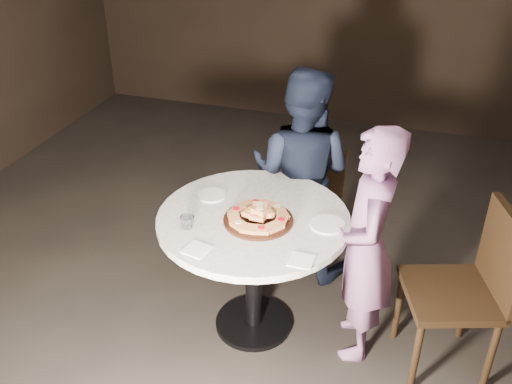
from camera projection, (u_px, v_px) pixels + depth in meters
The scene contains 13 objects.
floor at pixel (260, 335), 3.57m from camera, with size 7.00×7.00×0.00m, color black.
table at pixel (253, 238), 3.31m from camera, with size 1.15×1.15×0.83m.
serving_board at pixel (258, 220), 3.18m from camera, with size 0.39×0.39×0.02m, color black.
focaccia_pile at pixel (259, 214), 3.16m from camera, with size 0.35×0.35×0.09m.
plate_left at pixel (212, 195), 3.42m from camera, with size 0.17×0.17×0.01m, color white.
plate_right at pixel (327, 224), 3.15m from camera, with size 0.20×0.20×0.01m, color white.
water_glass at pixel (187, 222), 3.11m from camera, with size 0.08×0.08×0.07m, color silver.
napkin_near at pixel (197, 249), 2.95m from camera, with size 0.12×0.12×0.01m, color white.
napkin_far at pixel (301, 261), 2.87m from camera, with size 0.12×0.12×0.01m, color white.
chair_far at pixel (316, 183), 4.31m from camera, with size 0.48×0.49×0.78m.
chair_right at pixel (472, 283), 3.09m from camera, with size 0.62×0.61×1.02m.
diner_navy at pixel (301, 174), 3.83m from camera, with size 0.72×0.56×1.49m, color black.
diner_teal at pixel (366, 247), 3.15m from camera, with size 0.53×0.35×1.44m, color slate.
Camera 1 is at (0.76, -2.50, 2.58)m, focal length 40.00 mm.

